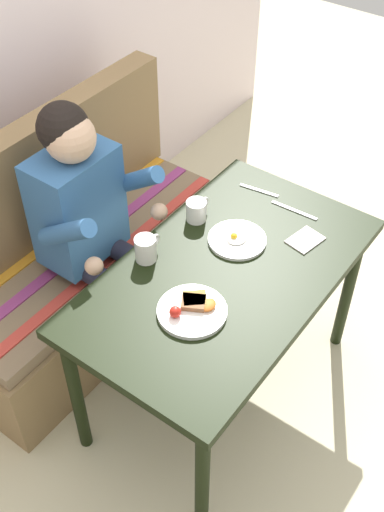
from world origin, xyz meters
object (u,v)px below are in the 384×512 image
knife (294,210)px  coffee_mug (146,248)px  coffee_mug_second (197,210)px  person (91,216)px  fork (259,190)px  table (225,287)px  napkin (305,240)px  couch (83,262)px  plate_eggs (237,240)px  plate_breakfast (192,309)px

knife → coffee_mug: bearing=149.2°
coffee_mug_second → person: bearing=126.2°
fork → knife: 0.18m
person → fork: bearing=-39.2°
person → knife: 0.81m
person → coffee_mug: size_ratio=10.27×
table → person: bearing=97.0°
napkin → couch: bearing=108.9°
person → knife: (0.51, -0.62, -0.01)m
table → fork: 0.50m
fork → person: bearing=132.4°
plate_eggs → napkin: 0.26m
plate_breakfast → plate_eggs: size_ratio=1.09×
coffee_mug_second → plate_breakfast: bearing=-145.7°
table → knife: 0.45m
couch → knife: size_ratio=7.20×
knife → table: bearing=173.6°
coffee_mug_second → knife: bearing=-46.7°
knife → person: bearing=127.2°
person → coffee_mug_second: bearing=-53.8°
person → napkin: size_ratio=9.19×
coffee_mug → coffee_mug_second: (0.29, -0.02, -0.01)m
person → plate_eggs: person is taller
plate_breakfast → napkin: 0.56m
table → couch: couch is taller
plate_breakfast → coffee_mug_second: bearing=34.3°
coffee_mug → knife: (0.56, -0.30, -0.05)m
couch → coffee_mug_second: (0.17, -0.51, 0.45)m
coffee_mug_second → fork: coffee_mug_second is taller
table → plate_breakfast: 0.25m
plate_eggs → plate_breakfast: bearing=-169.3°
plate_breakfast → coffee_mug: (0.11, 0.29, 0.04)m
couch → person: 0.45m
plate_eggs → fork: bearing=17.1°
fork → coffee_mug: bearing=159.8°
coffee_mug → plate_eggs: bearing=-38.3°
fork → napkin: bearing=-125.4°
table → knife: (0.44, -0.03, 0.08)m
person → plate_breakfast: size_ratio=5.06×
plate_eggs → person: bearing=113.2°
person → plate_breakfast: person is taller
person → knife: person is taller
coffee_mug_second → fork: 0.32m
couch → person: (-0.07, -0.17, 0.41)m
plate_eggs → napkin: size_ratio=1.67×
person → fork: size_ratio=7.13×
knife → fork: bearing=79.6°
coffee_mug_second → plate_eggs: bearing=-94.4°
plate_breakfast → plate_eggs: 0.39m
plate_eggs → napkin: (0.16, -0.21, -0.01)m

